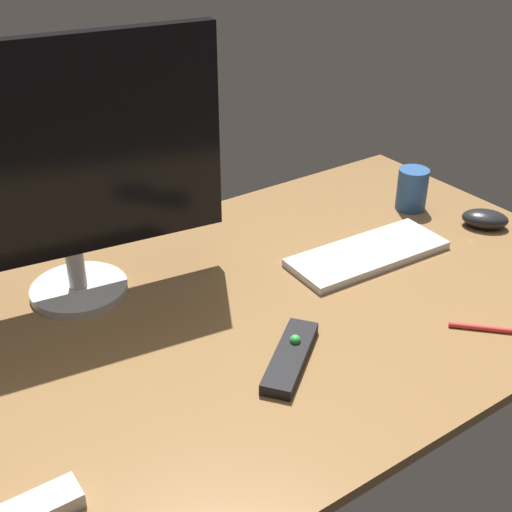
% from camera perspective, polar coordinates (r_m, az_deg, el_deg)
% --- Properties ---
extents(desk, '(1.40, 0.84, 0.02)m').
position_cam_1_polar(desk, '(1.28, 0.62, -4.45)').
color(desk, olive).
rests_on(desk, ground).
extents(monitor, '(0.59, 0.18, 0.48)m').
position_cam_1_polar(monitor, '(1.23, -16.09, 7.34)').
color(monitor, silver).
rests_on(monitor, desk).
extents(keyboard, '(0.35, 0.15, 0.02)m').
position_cam_1_polar(keyboard, '(1.43, 9.33, 0.19)').
color(keyboard, silver).
rests_on(keyboard, desk).
extents(computer_mouse, '(0.12, 0.12, 0.04)m').
position_cam_1_polar(computer_mouse, '(1.61, 18.61, 2.97)').
color(computer_mouse, black).
rests_on(computer_mouse, desk).
extents(media_remote, '(0.18, 0.15, 0.03)m').
position_cam_1_polar(media_remote, '(1.13, 2.91, -8.39)').
color(media_remote, black).
rests_on(media_remote, desk).
extents(coffee_mug, '(0.07, 0.07, 0.10)m').
position_cam_1_polar(coffee_mug, '(1.64, 12.93, 5.47)').
color(coffee_mug, '#28518C').
rests_on(coffee_mug, desk).
extents(pen, '(0.11, 0.11, 0.01)m').
position_cam_1_polar(pen, '(1.27, 19.08, -5.78)').
color(pen, red).
rests_on(pen, desk).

